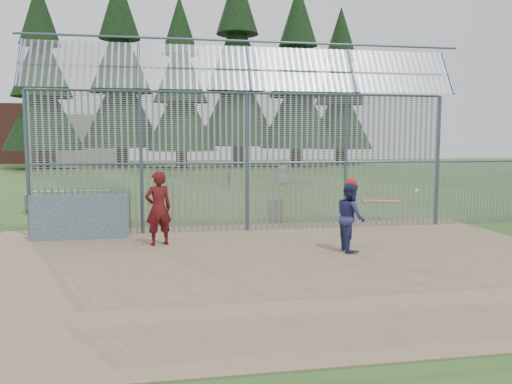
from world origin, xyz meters
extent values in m
plane|color=#2D511E|center=(0.00, 0.00, 0.00)|extent=(120.00, 120.00, 0.00)
cube|color=#756047|center=(0.00, -0.50, 0.01)|extent=(14.00, 10.00, 0.02)
cube|color=#38566B|center=(-4.60, 2.90, 0.62)|extent=(2.50, 0.12, 1.20)
imported|color=navy|center=(1.99, 0.34, 0.84)|extent=(0.64, 0.81, 1.64)
imported|color=maroon|center=(-2.52, 1.82, 0.95)|extent=(0.79, 0.64, 1.86)
imported|color=gray|center=(4.49, 18.35, 0.81)|extent=(0.81, 0.55, 1.62)
imported|color=slate|center=(1.05, 17.23, 0.44)|extent=(0.56, 0.45, 0.88)
sphere|color=#B21E17|center=(1.99, 0.34, 1.64)|extent=(0.26, 0.26, 0.26)
cylinder|color=#AA7F4C|center=(2.69, 0.19, 1.21)|extent=(0.82, 0.35, 0.07)
sphere|color=#AA7F4C|center=(2.26, 0.19, 1.21)|extent=(0.09, 0.09, 0.09)
sphere|color=white|center=(3.63, 0.28, 1.44)|extent=(0.09, 0.09, 0.09)
cylinder|color=#95979D|center=(1.18, 5.13, 0.35)|extent=(0.52, 0.52, 0.70)
cylinder|color=#9EA0A5|center=(1.18, 5.13, 0.72)|extent=(0.56, 0.56, 0.05)
sphere|color=#9EA0A5|center=(1.18, 5.13, 0.77)|extent=(0.10, 0.10, 0.10)
cube|color=gray|center=(-6.02, 8.47, 0.20)|extent=(3.00, 0.25, 0.05)
cube|color=gray|center=(-6.02, 8.82, 0.45)|extent=(3.00, 0.25, 0.05)
cube|color=gray|center=(-6.02, 9.17, 0.70)|extent=(3.00, 0.25, 0.05)
cube|color=slate|center=(-7.42, 8.82, 0.35)|extent=(0.06, 0.90, 0.70)
cube|color=gray|center=(-4.62, 8.82, 0.35)|extent=(0.06, 0.90, 0.70)
cylinder|color=#47566B|center=(-6.00, 3.50, 2.00)|extent=(0.10, 0.10, 4.00)
cylinder|color=#47566B|center=(-3.00, 3.50, 2.00)|extent=(0.10, 0.10, 4.00)
cylinder|color=#47566B|center=(0.00, 3.50, 2.00)|extent=(0.10, 0.10, 4.00)
cylinder|color=#47566B|center=(3.00, 3.50, 2.00)|extent=(0.10, 0.10, 4.00)
cylinder|color=#47566B|center=(6.00, 3.50, 2.00)|extent=(0.10, 0.10, 4.00)
cylinder|color=#47566B|center=(0.00, 3.50, 4.00)|extent=(12.00, 0.07, 0.07)
cylinder|color=#47566B|center=(0.00, 3.50, 2.00)|extent=(12.00, 0.06, 0.06)
cube|color=gray|center=(0.00, 3.50, 2.00)|extent=(12.00, 0.02, 4.00)
cube|color=gray|center=(0.00, 3.12, 4.65)|extent=(12.00, 0.77, 1.31)
cylinder|color=#47566B|center=(6.00, 3.50, 1.00)|extent=(0.08, 0.08, 2.00)
cylinder|color=#332319|center=(-14.00, 40.00, 1.53)|extent=(1.19, 1.19, 3.06)
cone|color=black|center=(-14.00, 40.00, 10.20)|extent=(7.48, 7.48, 13.94)
cylinder|color=#332319|center=(-7.00, 43.00, 1.71)|extent=(1.33, 1.33, 3.42)
cone|color=black|center=(-7.00, 43.00, 11.40)|extent=(8.36, 8.36, 15.58)
cylinder|color=#332319|center=(-1.00, 39.00, 1.44)|extent=(1.12, 1.12, 2.88)
cone|color=black|center=(-1.00, 39.00, 9.60)|extent=(7.04, 7.04, 13.12)
cylinder|color=#332319|center=(5.00, 42.00, 1.80)|extent=(1.40, 1.40, 3.60)
cone|color=black|center=(5.00, 42.00, 12.00)|extent=(8.80, 8.80, 16.40)
cylinder|color=#332319|center=(11.00, 40.00, 1.62)|extent=(1.26, 1.26, 3.24)
cone|color=black|center=(11.00, 40.00, 10.80)|extent=(7.92, 7.92, 14.76)
cylinder|color=#332319|center=(17.00, 44.00, 1.53)|extent=(1.19, 1.19, 3.06)
cone|color=black|center=(17.00, 44.00, 10.20)|extent=(7.48, 7.48, 13.94)
cube|color=brown|center=(-22.00, 55.00, 3.50)|extent=(10.00, 8.00, 7.00)
cube|color=#B2A58C|center=(-12.00, 58.00, 3.00)|extent=(8.00, 7.00, 6.00)
camera|label=1|loc=(-2.23, -10.79, 2.62)|focal=35.00mm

